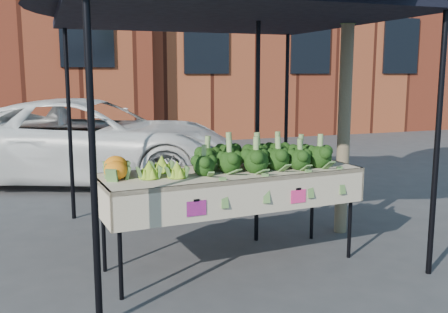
{
  "coord_description": "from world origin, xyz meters",
  "views": [
    {
      "loc": [
        -1.55,
        -4.18,
        1.79
      ],
      "look_at": [
        0.06,
        0.32,
        1.0
      ],
      "focal_mm": 40.94,
      "sensor_mm": 36.0,
      "label": 1
    }
  ],
  "objects_px": {
    "canopy": "(223,114)",
    "street_tree": "(347,51)",
    "table": "(231,218)",
    "vehicle": "(86,29)"
  },
  "relations": [
    {
      "from": "canopy",
      "to": "street_tree",
      "type": "height_order",
      "value": "street_tree"
    },
    {
      "from": "table",
      "to": "street_tree",
      "type": "relative_size",
      "value": 0.61
    },
    {
      "from": "vehicle",
      "to": "street_tree",
      "type": "height_order",
      "value": "vehicle"
    },
    {
      "from": "canopy",
      "to": "vehicle",
      "type": "height_order",
      "value": "vehicle"
    },
    {
      "from": "table",
      "to": "vehicle",
      "type": "relative_size",
      "value": 0.5
    },
    {
      "from": "table",
      "to": "street_tree",
      "type": "xyz_separation_m",
      "value": [
        1.52,
        0.52,
        1.57
      ]
    },
    {
      "from": "vehicle",
      "to": "table",
      "type": "bearing_deg",
      "value": -146.44
    },
    {
      "from": "table",
      "to": "street_tree",
      "type": "distance_m",
      "value": 2.24
    },
    {
      "from": "street_tree",
      "to": "vehicle",
      "type": "bearing_deg",
      "value": 122.52
    },
    {
      "from": "street_tree",
      "to": "canopy",
      "type": "bearing_deg",
      "value": 174.77
    }
  ]
}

